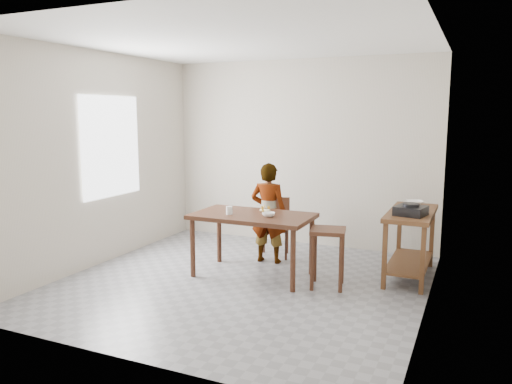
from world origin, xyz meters
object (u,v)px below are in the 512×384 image
at_px(child, 268,213).
at_px(stool, 327,258).
at_px(dining_chair, 275,228).
at_px(dining_table, 253,245).
at_px(prep_counter, 410,244).

relative_size(child, stool, 1.96).
distance_m(dining_chair, stool, 1.33).
relative_size(child, dining_chair, 1.65).
distance_m(dining_table, stool, 0.93).
bearing_deg(dining_chair, stool, -59.31).
relative_size(prep_counter, child, 0.92).
height_order(dining_table, dining_chair, dining_chair).
bearing_deg(prep_counter, stool, -137.61).
xyz_separation_m(prep_counter, stool, (-0.79, -0.72, -0.07)).
height_order(child, stool, child).
height_order(prep_counter, stool, prep_counter).
xyz_separation_m(dining_table, child, (-0.04, 0.59, 0.28)).
xyz_separation_m(dining_table, stool, (0.93, -0.02, -0.04)).
xyz_separation_m(prep_counter, child, (-1.76, -0.11, 0.25)).
relative_size(dining_table, prep_counter, 1.17).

